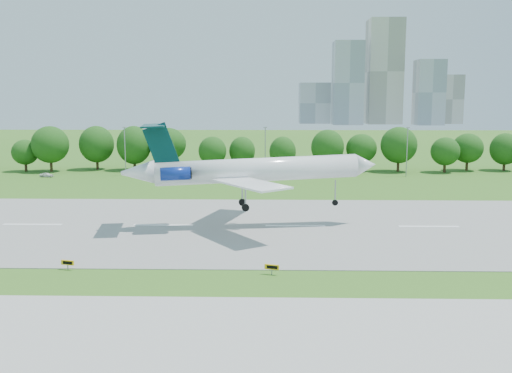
# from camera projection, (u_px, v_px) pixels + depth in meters

# --- Properties ---
(ground) EXTENTS (600.00, 600.00, 0.00)m
(ground) POSITION_uv_depth(u_px,v_px,m) (120.00, 276.00, 61.53)
(ground) COLOR #2D641A
(ground) RESTS_ON ground
(runway) EXTENTS (400.00, 45.00, 0.08)m
(runway) POSITION_uv_depth(u_px,v_px,m) (163.00, 225.00, 86.22)
(runway) COLOR gray
(runway) RESTS_ON ground
(taxiway) EXTENTS (400.00, 23.00, 0.08)m
(taxiway) POSITION_uv_depth(u_px,v_px,m) (60.00, 348.00, 43.73)
(taxiway) COLOR #ADADA8
(taxiway) RESTS_ON ground
(tree_line) EXTENTS (288.40, 8.40, 10.40)m
(tree_line) POSITION_uv_depth(u_px,v_px,m) (209.00, 148.00, 151.51)
(tree_line) COLOR #382314
(tree_line) RESTS_ON ground
(light_poles) EXTENTS (175.90, 0.25, 12.19)m
(light_poles) POSITION_uv_depth(u_px,v_px,m) (195.00, 151.00, 141.66)
(light_poles) COLOR gray
(light_poles) RESTS_ON ground
(skyline) EXTENTS (127.00, 52.00, 80.00)m
(skyline) POSITION_uv_depth(u_px,v_px,m) (378.00, 84.00, 440.59)
(skyline) COLOR #B2B2B7
(skyline) RESTS_ON ground
(airliner) EXTENTS (38.21, 27.58, 12.95)m
(airliner) POSITION_uv_depth(u_px,v_px,m) (244.00, 169.00, 84.34)
(airliner) COLOR white
(airliner) RESTS_ON ground
(taxi_sign_centre) EXTENTS (1.56, 0.54, 1.10)m
(taxi_sign_centre) POSITION_uv_depth(u_px,v_px,m) (68.00, 263.00, 63.76)
(taxi_sign_centre) COLOR gray
(taxi_sign_centre) RESTS_ON ground
(taxi_sign_right) EXTENTS (1.60, 0.63, 1.13)m
(taxi_sign_right) POSITION_uv_depth(u_px,v_px,m) (272.00, 267.00, 62.00)
(taxi_sign_right) COLOR gray
(taxi_sign_right) RESTS_ON ground
(service_vehicle_b) EXTENTS (3.46, 1.82, 1.12)m
(service_vehicle_b) POSITION_uv_depth(u_px,v_px,m) (47.00, 175.00, 140.20)
(service_vehicle_b) COLOR silver
(service_vehicle_b) RESTS_ON ground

